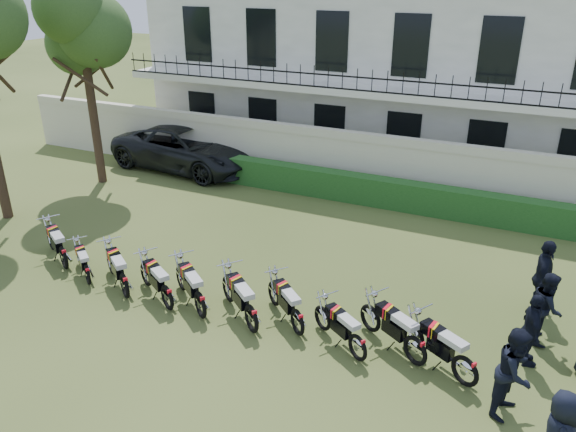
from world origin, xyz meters
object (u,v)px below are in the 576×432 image
object	(u,v)px
motorcycle_6	(298,316)
officer_1	(515,372)
motorcycle_7	(358,342)
motorcycle_8	(416,344)
motorcycle_4	(200,299)
suv	(187,148)
motorcycle_2	(124,280)
officer_5	(543,278)
motorcycle_5	(251,312)
motorcycle_0	(63,253)
officer_4	(547,307)
motorcycle_1	(87,270)
motorcycle_3	(167,292)
officer_2	(531,330)
tree_west_near	(81,23)
motorcycle_9	(466,364)

from	to	relation	value
motorcycle_6	officer_1	distance (m)	4.60
motorcycle_7	motorcycle_8	world-z (taller)	motorcycle_8
motorcycle_4	suv	world-z (taller)	suv
motorcycle_2	officer_5	xyz separation A→B (m)	(9.42, 3.65, 0.44)
motorcycle_5	motorcycle_2	bearing A→B (deg)	129.31
motorcycle_0	officer_4	world-z (taller)	officer_4
motorcycle_1	motorcycle_5	bearing A→B (deg)	-54.35
motorcycle_0	motorcycle_2	distance (m)	2.54
motorcycle_2	motorcycle_3	xyz separation A→B (m)	(1.30, 0.00, -0.01)
officer_1	officer_5	distance (m)	3.81
officer_1	motorcycle_1	bearing A→B (deg)	105.13
motorcycle_8	officer_5	bearing A→B (deg)	-2.59
motorcycle_1	motorcycle_8	bearing A→B (deg)	-51.26
motorcycle_0	motorcycle_5	xyz separation A→B (m)	(6.08, -0.43, 0.02)
motorcycle_3	motorcycle_4	distance (m)	0.92
officer_2	officer_1	bearing A→B (deg)	156.76
officer_2	officer_5	bearing A→B (deg)	-19.07
tree_west_near	suv	xyz separation A→B (m)	(2.12, 2.72, -5.01)
motorcycle_1	officer_2	size ratio (longest dim) A/B	0.86
motorcycle_3	officer_4	size ratio (longest dim) A/B	1.06
tree_west_near	officer_2	xyz separation A→B (m)	(15.71, -4.86, -5.07)
motorcycle_7	officer_2	xyz separation A→B (m)	(3.24, 1.41, 0.35)
motorcycle_3	officer_2	xyz separation A→B (m)	(8.02, 1.51, 0.32)
suv	officer_1	xyz separation A→B (m)	(13.39, -9.23, 0.03)
officer_1	motorcycle_6	bearing A→B (deg)	99.78
motorcycle_9	motorcycle_4	bearing A→B (deg)	122.35
motorcycle_3	suv	distance (m)	10.66
motorcycle_2	suv	size ratio (longest dim) A/B	0.27
motorcycle_3	motorcycle_2	bearing A→B (deg)	120.72
officer_5	motorcycle_8	bearing A→B (deg)	144.91
motorcycle_5	motorcycle_7	world-z (taller)	motorcycle_5
motorcycle_3	motorcycle_4	world-z (taller)	motorcycle_4
motorcycle_3	motorcycle_1	bearing A→B (deg)	118.50
tree_west_near	motorcycle_7	size ratio (longest dim) A/B	4.89
motorcycle_2	motorcycle_7	world-z (taller)	motorcycle_2
officer_4	officer_5	size ratio (longest dim) A/B	0.88
officer_1	officer_5	world-z (taller)	officer_5
tree_west_near	officer_2	bearing A→B (deg)	-17.18
motorcycle_1	officer_4	size ratio (longest dim) A/B	0.84
motorcycle_6	motorcycle_9	distance (m)	3.69
officer_1	officer_2	size ratio (longest dim) A/B	1.11
motorcycle_8	officer_1	xyz separation A→B (m)	(1.91, -0.60, 0.39)
motorcycle_1	officer_2	distance (m)	10.73
motorcycle_2	motorcycle_5	bearing A→B (deg)	-53.96
motorcycle_6	officer_2	world-z (taller)	officer_2
motorcycle_2	officer_2	world-z (taller)	officer_2
motorcycle_4	officer_2	distance (m)	7.26
suv	officer_1	size ratio (longest dim) A/B	3.47
motorcycle_7	officer_1	distance (m)	3.08
motorcycle_6	motorcycle_8	bearing A→B (deg)	-47.83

